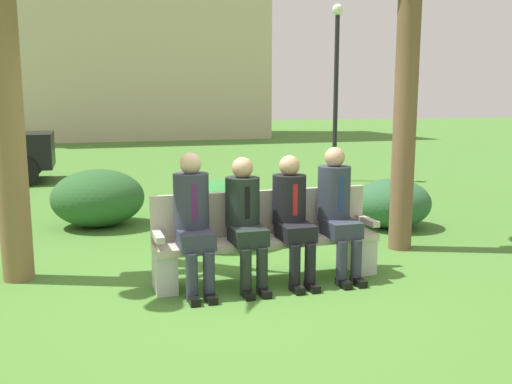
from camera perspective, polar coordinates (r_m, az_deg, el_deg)
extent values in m
plane|color=#46792E|center=(5.54, -0.96, -9.82)|extent=(80.00, 80.00, 0.00)
cube|color=#B7AD9E|center=(5.68, 1.22, -4.97)|extent=(2.29, 0.44, 0.07)
cube|color=#B7AD9E|center=(5.80, 0.63, -2.03)|extent=(2.29, 0.06, 0.45)
cube|color=#B7AD9E|center=(5.40, -9.99, -4.39)|extent=(0.08, 0.44, 0.06)
cube|color=#B7AD9E|center=(6.09, 11.15, -2.86)|extent=(0.08, 0.44, 0.06)
cube|color=silver|center=(5.51, -9.25, -7.99)|extent=(0.20, 0.37, 0.38)
cube|color=silver|center=(6.14, 10.55, -6.18)|extent=(0.20, 0.37, 0.38)
cube|color=#2D3342|center=(5.30, -6.15, -4.81)|extent=(0.32, 0.38, 0.16)
cylinder|color=#2D3342|center=(5.19, -6.54, -8.63)|extent=(0.11, 0.11, 0.45)
cylinder|color=#2D3342|center=(5.22, -4.80, -8.49)|extent=(0.11, 0.11, 0.45)
cube|color=black|center=(5.20, -6.37, -10.82)|extent=(0.09, 0.22, 0.07)
cube|color=black|center=(5.23, -4.62, -10.67)|extent=(0.09, 0.22, 0.07)
cylinder|color=#2D3342|center=(5.41, -6.61, -0.99)|extent=(0.34, 0.34, 0.55)
cube|color=#4C1951|center=(5.25, -6.27, -1.09)|extent=(0.05, 0.01, 0.35)
sphere|color=tan|center=(5.36, -6.68, 2.90)|extent=(0.21, 0.21, 0.21)
cube|color=#1E2823|center=(5.42, -0.81, -4.43)|extent=(0.32, 0.38, 0.16)
cylinder|color=#1E2823|center=(5.30, -1.04, -8.16)|extent=(0.11, 0.11, 0.45)
cylinder|color=#1E2823|center=(5.35, 0.62, -8.01)|extent=(0.11, 0.11, 0.45)
cube|color=black|center=(5.31, -0.85, -10.31)|extent=(0.09, 0.22, 0.07)
cube|color=black|center=(5.36, 0.82, -10.13)|extent=(0.09, 0.22, 0.07)
cylinder|color=#1E2823|center=(5.53, -1.38, -1.01)|extent=(0.34, 0.34, 0.49)
cube|color=black|center=(5.37, -0.89, -1.11)|extent=(0.05, 0.01, 0.31)
sphere|color=tan|center=(5.48, -1.40, 2.48)|extent=(0.21, 0.21, 0.21)
cube|color=black|center=(5.58, 4.05, -4.05)|extent=(0.32, 0.38, 0.16)
cylinder|color=black|center=(5.46, 3.97, -7.67)|extent=(0.11, 0.11, 0.45)
cylinder|color=black|center=(5.52, 5.53, -7.51)|extent=(0.11, 0.11, 0.45)
cube|color=black|center=(5.46, 4.18, -9.75)|extent=(0.09, 0.22, 0.07)
cube|color=black|center=(5.52, 5.74, -9.56)|extent=(0.09, 0.22, 0.07)
cylinder|color=black|center=(5.69, 3.39, -0.72)|extent=(0.34, 0.34, 0.49)
cube|color=maroon|center=(5.53, 4.00, -0.81)|extent=(0.05, 0.01, 0.32)
sphere|color=tan|center=(5.64, 3.42, 2.69)|extent=(0.21, 0.21, 0.21)
cube|color=#2D3342|center=(5.77, 8.66, -3.67)|extent=(0.32, 0.38, 0.16)
cylinder|color=#2D3342|center=(5.65, 8.70, -7.15)|extent=(0.11, 0.11, 0.45)
cylinder|color=#2D3342|center=(5.72, 10.15, -6.99)|extent=(0.11, 0.11, 0.45)
cube|color=black|center=(5.66, 8.92, -9.16)|extent=(0.09, 0.22, 0.07)
cube|color=black|center=(5.73, 10.37, -8.97)|extent=(0.09, 0.22, 0.07)
cylinder|color=#2D3342|center=(5.88, 7.92, -0.12)|extent=(0.34, 0.34, 0.56)
cube|color=navy|center=(5.73, 8.63, -0.19)|extent=(0.05, 0.01, 0.36)
sphere|color=tan|center=(5.82, 8.01, 3.53)|extent=(0.21, 0.21, 0.21)
cylinder|color=brown|center=(6.05, -24.01, 7.98)|extent=(0.31, 0.31, 3.52)
cylinder|color=brown|center=(6.96, 14.98, 8.96)|extent=(0.27, 0.27, 3.61)
ellipsoid|color=#2B5A2A|center=(8.41, -15.77, -0.59)|extent=(1.32, 1.21, 0.83)
ellipsoid|color=#2E5E37|center=(8.25, 13.66, -1.11)|extent=(1.13, 1.03, 0.70)
ellipsoid|color=#2D7633|center=(7.16, -3.63, -2.02)|extent=(1.30, 1.19, 0.81)
cylinder|color=black|center=(14.25, -22.03, 2.72)|extent=(0.64, 0.15, 0.64)
cylinder|color=black|center=(12.71, -22.62, 1.93)|extent=(0.64, 0.15, 0.64)
cylinder|color=black|center=(12.63, 8.10, 9.25)|extent=(0.10, 0.10, 3.59)
sphere|color=white|center=(12.77, 8.31, 17.88)|extent=(0.24, 0.24, 0.24)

